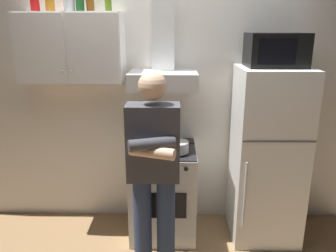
# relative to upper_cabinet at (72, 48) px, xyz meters

# --- Properties ---
(ground_plane) EXTENTS (7.00, 7.00, 0.00)m
(ground_plane) POSITION_rel_upper_cabinet_xyz_m (0.85, -0.37, -1.75)
(ground_plane) COLOR olive
(back_wall_tiled) EXTENTS (4.80, 0.10, 2.70)m
(back_wall_tiled) POSITION_rel_upper_cabinet_xyz_m (0.85, 0.23, -0.40)
(back_wall_tiled) COLOR silver
(back_wall_tiled) RESTS_ON ground_plane
(upper_cabinet) EXTENTS (0.90, 0.37, 0.60)m
(upper_cabinet) POSITION_rel_upper_cabinet_xyz_m (0.00, 0.00, 0.00)
(upper_cabinet) COLOR white
(stove_oven) EXTENTS (0.60, 0.62, 0.87)m
(stove_oven) POSITION_rel_upper_cabinet_xyz_m (0.80, -0.13, -1.32)
(stove_oven) COLOR white
(stove_oven) RESTS_ON ground_plane
(range_hood) EXTENTS (0.60, 0.44, 0.75)m
(range_hood) POSITION_rel_upper_cabinet_xyz_m (0.80, 0.00, -0.15)
(range_hood) COLOR white
(refrigerator) EXTENTS (0.60, 0.62, 1.60)m
(refrigerator) POSITION_rel_upper_cabinet_xyz_m (1.75, -0.12, -0.95)
(refrigerator) COLOR white
(refrigerator) RESTS_ON ground_plane
(microwave) EXTENTS (0.48, 0.37, 0.28)m
(microwave) POSITION_rel_upper_cabinet_xyz_m (1.75, -0.11, -0.01)
(microwave) COLOR black
(microwave) RESTS_ON refrigerator
(person_standing) EXTENTS (0.38, 0.33, 1.64)m
(person_standing) POSITION_rel_upper_cabinet_xyz_m (0.75, -0.73, -0.85)
(person_standing) COLOR navy
(person_standing) RESTS_ON ground_plane
(cooking_pot) EXTENTS (0.30, 0.20, 0.09)m
(cooking_pot) POSITION_rel_upper_cabinet_xyz_m (0.93, -0.24, -0.83)
(cooking_pot) COLOR #B7BABF
(cooking_pot) RESTS_ON stove_oven
(bottle_canister_steel) EXTENTS (0.10, 0.10, 0.20)m
(bottle_canister_steel) POSITION_rel_upper_cabinet_xyz_m (-0.01, 0.04, 0.39)
(bottle_canister_steel) COLOR #B2B5BA
(bottle_canister_steel) RESTS_ON upper_cabinet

